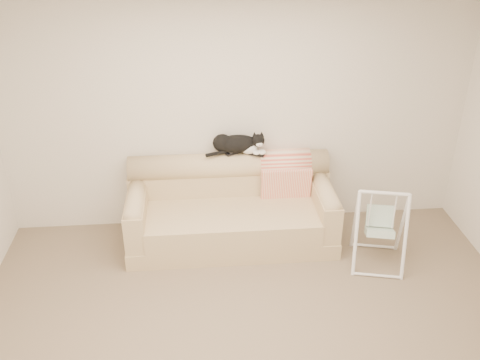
# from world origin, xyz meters

# --- Properties ---
(ground_plane) EXTENTS (5.00, 5.00, 0.00)m
(ground_plane) POSITION_xyz_m (0.00, 0.00, 0.00)
(ground_plane) COLOR #736151
(ground_plane) RESTS_ON ground
(room_shell) EXTENTS (5.04, 4.04, 2.60)m
(room_shell) POSITION_xyz_m (0.00, 0.00, 1.53)
(room_shell) COLOR beige
(room_shell) RESTS_ON ground
(sofa) EXTENTS (2.20, 0.93, 0.90)m
(sofa) POSITION_xyz_m (-0.10, 1.62, 0.35)
(sofa) COLOR #CBB686
(sofa) RESTS_ON ground
(remote_a) EXTENTS (0.18, 0.14, 0.03)m
(remote_a) POSITION_xyz_m (-0.05, 1.87, 0.91)
(remote_a) COLOR black
(remote_a) RESTS_ON sofa
(remote_b) EXTENTS (0.17, 0.12, 0.02)m
(remote_b) POSITION_xyz_m (0.19, 1.81, 0.91)
(remote_b) COLOR black
(remote_b) RESTS_ON sofa
(tuxedo_cat) EXTENTS (0.64, 0.24, 0.25)m
(tuxedo_cat) POSITION_xyz_m (-0.01, 1.86, 1.02)
(tuxedo_cat) COLOR black
(tuxedo_cat) RESTS_ON sofa
(throw_blanket) EXTENTS (0.54, 0.38, 0.58)m
(throw_blanket) POSITION_xyz_m (0.51, 1.84, 0.72)
(throw_blanket) COLOR #E55A46
(throw_blanket) RESTS_ON sofa
(baby_swing) EXTENTS (0.62, 0.65, 0.84)m
(baby_swing) POSITION_xyz_m (1.35, 1.04, 0.42)
(baby_swing) COLOR white
(baby_swing) RESTS_ON ground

